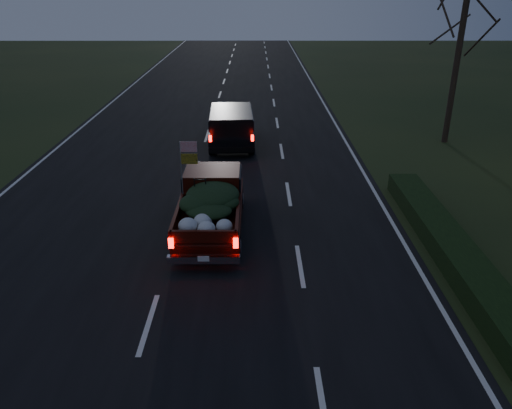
# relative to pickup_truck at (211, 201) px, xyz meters

# --- Properties ---
(ground) EXTENTS (120.00, 120.00, 0.00)m
(ground) POSITION_rel_pickup_truck_xyz_m (-1.06, -4.70, -0.94)
(ground) COLOR black
(ground) RESTS_ON ground
(road_asphalt) EXTENTS (14.00, 120.00, 0.02)m
(road_asphalt) POSITION_rel_pickup_truck_xyz_m (-1.06, -4.70, -0.93)
(road_asphalt) COLOR black
(road_asphalt) RESTS_ON ground
(hedge_row) EXTENTS (1.00, 10.00, 0.60)m
(hedge_row) POSITION_rel_pickup_truck_xyz_m (6.74, -1.70, -0.64)
(hedge_row) COLOR black
(hedge_row) RESTS_ON ground
(bare_tree_far) EXTENTS (3.60, 3.60, 7.00)m
(bare_tree_far) POSITION_rel_pickup_truck_xyz_m (10.44, 9.30, 4.29)
(bare_tree_far) COLOR black
(bare_tree_far) RESTS_ON ground
(pickup_truck) EXTENTS (1.86, 4.81, 2.52)m
(pickup_truck) POSITION_rel_pickup_truck_xyz_m (0.00, 0.00, 0.00)
(pickup_truck) COLOR #390E07
(pickup_truck) RESTS_ON ground
(lead_suv) EXTENTS (2.18, 4.81, 1.36)m
(lead_suv) POSITION_rel_pickup_truck_xyz_m (0.24, 8.78, 0.09)
(lead_suv) COLOR black
(lead_suv) RESTS_ON ground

